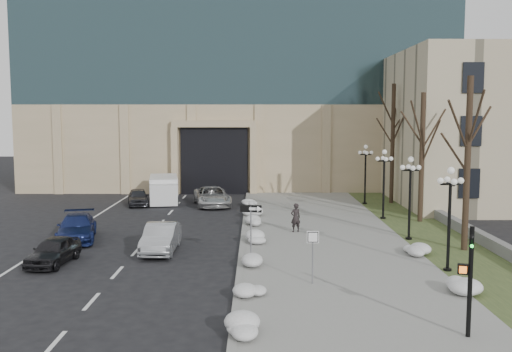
% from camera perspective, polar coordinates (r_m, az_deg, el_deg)
% --- Properties ---
extents(ground, '(160.00, 160.00, 0.00)m').
position_cam_1_polar(ground, '(20.16, 0.82, -14.25)').
color(ground, black).
rests_on(ground, ground).
extents(sidewalk, '(9.00, 40.00, 0.12)m').
position_cam_1_polar(sidewalk, '(33.85, 6.44, -5.83)').
color(sidewalk, gray).
rests_on(sidewalk, ground).
extents(curb, '(0.30, 40.00, 0.14)m').
position_cam_1_polar(curb, '(33.64, -1.24, -5.85)').
color(curb, gray).
rests_on(curb, ground).
extents(grass_strip, '(4.00, 40.00, 0.10)m').
position_cam_1_polar(grass_strip, '(35.17, 17.07, -5.62)').
color(grass_strip, '#344522').
rests_on(grass_strip, ground).
extents(stone_wall, '(0.50, 30.00, 0.70)m').
position_cam_1_polar(stone_wall, '(37.60, 19.12, -4.48)').
color(stone_wall, slate).
rests_on(stone_wall, ground).
extents(office_tower, '(40.00, 24.70, 36.00)m').
position_cam_1_polar(office_tower, '(63.57, -1.63, 16.44)').
color(office_tower, tan).
rests_on(office_tower, ground).
extents(car_a, '(1.86, 3.92, 1.29)m').
position_cam_1_polar(car_a, '(28.76, -19.60, -7.07)').
color(car_a, black).
rests_on(car_a, ground).
extents(car_b, '(1.56, 4.45, 1.47)m').
position_cam_1_polar(car_b, '(29.90, -9.49, -6.13)').
color(car_b, '#A9ACB1').
rests_on(car_b, ground).
extents(car_c, '(3.11, 5.32, 1.45)m').
position_cam_1_polar(car_c, '(33.81, -17.49, -4.93)').
color(car_c, navy).
rests_on(car_c, ground).
extents(car_d, '(3.53, 5.79, 1.50)m').
position_cam_1_polar(car_d, '(44.55, -4.41, -2.04)').
color(car_d, silver).
rests_on(car_d, ground).
extents(car_e, '(2.42, 4.10, 1.31)m').
position_cam_1_polar(car_e, '(45.69, -11.70, -2.07)').
color(car_e, '#323237').
rests_on(car_e, ground).
extents(pedestrian, '(0.73, 0.61, 1.72)m').
position_cam_1_polar(pedestrian, '(34.02, 3.98, -4.17)').
color(pedestrian, black).
rests_on(pedestrian, sidewalk).
extents(box_truck, '(3.16, 6.60, 2.01)m').
position_cam_1_polar(box_truck, '(47.26, -9.21, -1.37)').
color(box_truck, silver).
rests_on(box_truck, ground).
extents(one_way_sign, '(1.06, 0.34, 2.84)m').
position_cam_1_polar(one_way_sign, '(26.67, -0.14, -3.99)').
color(one_way_sign, slate).
rests_on(one_way_sign, ground).
extents(keep_sign, '(0.50, 0.07, 2.32)m').
position_cam_1_polar(keep_sign, '(23.55, 5.70, -6.97)').
color(keep_sign, slate).
rests_on(keep_sign, ground).
extents(traffic_signal, '(0.62, 0.82, 3.62)m').
position_cam_1_polar(traffic_signal, '(19.13, 20.51, -10.10)').
color(traffic_signal, black).
rests_on(traffic_signal, ground).
extents(snow_clump_a, '(1.10, 1.60, 0.36)m').
position_cam_1_polar(snow_clump_a, '(18.73, -0.96, -14.88)').
color(snow_clump_a, silver).
rests_on(snow_clump_a, sidewalk).
extents(snow_clump_b, '(1.10, 1.60, 0.36)m').
position_cam_1_polar(snow_clump_b, '(22.18, -0.83, -11.52)').
color(snow_clump_b, silver).
rests_on(snow_clump_b, sidewalk).
extents(snow_clump_c, '(1.10, 1.60, 0.36)m').
position_cam_1_polar(snow_clump_c, '(26.25, -0.23, -8.73)').
color(snow_clump_c, silver).
rests_on(snow_clump_c, sidewalk).
extents(snow_clump_d, '(1.10, 1.60, 0.36)m').
position_cam_1_polar(snow_clump_d, '(30.98, -0.16, -6.44)').
color(snow_clump_d, silver).
rests_on(snow_clump_d, sidewalk).
extents(snow_clump_e, '(1.10, 1.60, 0.36)m').
position_cam_1_polar(snow_clump_e, '(35.99, -0.47, -4.69)').
color(snow_clump_e, silver).
rests_on(snow_clump_e, sidewalk).
extents(snow_clump_f, '(1.10, 1.60, 0.36)m').
position_cam_1_polar(snow_clump_f, '(39.67, -0.28, -3.68)').
color(snow_clump_f, silver).
rests_on(snow_clump_f, sidewalk).
extents(snow_clump_g, '(1.10, 1.60, 0.36)m').
position_cam_1_polar(snow_clump_g, '(44.26, -0.62, -2.67)').
color(snow_clump_g, silver).
rests_on(snow_clump_g, sidewalk).
extents(snow_clump_h, '(1.10, 1.60, 0.36)m').
position_cam_1_polar(snow_clump_h, '(23.81, 20.11, -10.66)').
color(snow_clump_h, silver).
rests_on(snow_clump_h, sidewalk).
extents(snow_clump_i, '(1.10, 1.60, 0.36)m').
position_cam_1_polar(snow_clump_i, '(29.66, 15.96, -7.24)').
color(snow_clump_i, silver).
rests_on(snow_clump_i, sidewalk).
extents(lamppost_a, '(1.18, 1.18, 4.76)m').
position_cam_1_polar(lamppost_a, '(26.64, 18.81, -2.75)').
color(lamppost_a, black).
rests_on(lamppost_a, ground).
extents(lamppost_b, '(1.18, 1.18, 4.76)m').
position_cam_1_polar(lamppost_b, '(32.80, 15.16, -1.04)').
color(lamppost_b, black).
rests_on(lamppost_b, ground).
extents(lamppost_c, '(1.18, 1.18, 4.76)m').
position_cam_1_polar(lamppost_c, '(39.07, 12.68, 0.12)').
color(lamppost_c, black).
rests_on(lamppost_c, ground).
extents(lamppost_d, '(1.18, 1.18, 4.76)m').
position_cam_1_polar(lamppost_d, '(45.40, 10.89, 0.97)').
color(lamppost_d, black).
rests_on(lamppost_d, ground).
extents(tree_near, '(3.20, 3.20, 9.00)m').
position_cam_1_polar(tree_near, '(30.88, 20.47, 3.49)').
color(tree_near, black).
rests_on(tree_near, ground).
extents(tree_mid, '(3.20, 3.20, 8.50)m').
position_cam_1_polar(tree_mid, '(38.48, 16.29, 3.57)').
color(tree_mid, black).
rests_on(tree_mid, ground).
extents(tree_far, '(3.20, 3.20, 9.50)m').
position_cam_1_polar(tree_far, '(46.20, 13.54, 4.82)').
color(tree_far, black).
rests_on(tree_far, ground).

